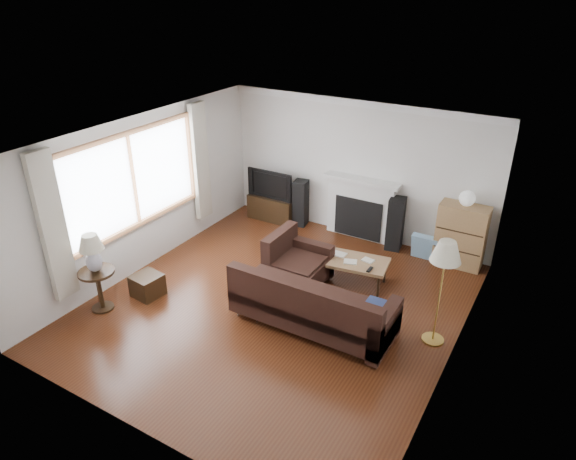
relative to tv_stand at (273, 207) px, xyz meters
The scene contains 17 objects.
room 3.15m from the tv_stand, 56.84° to the right, with size 5.10×5.60×2.54m.
window 3.11m from the tv_stand, 106.83° to the right, with size 0.12×2.74×1.54m, color brown.
curtain_near 4.44m from the tv_stand, 100.30° to the right, with size 0.10×0.35×2.10m, color beige.
curtain_far 1.82m from the tv_stand, 123.02° to the right, with size 0.10×0.35×2.10m, color beige.
fireplace 1.82m from the tv_stand, ahead, with size 1.40×0.26×1.15m, color white.
tv_stand is the anchor object (origin of this frame).
television 0.52m from the tv_stand, ahead, with size 0.96×0.13×0.55m, color black.
speaker_left 0.63m from the tv_stand, ahead, with size 0.25×0.30×0.90m, color black.
speaker_right 2.51m from the tv_stand, ahead, with size 0.26×0.32×0.95m, color black.
bookshelf 3.63m from the tv_stand, ahead, with size 0.78×0.37×1.07m, color #9D7649.
globe_lamp 3.74m from the tv_stand, ahead, with size 0.25×0.25×0.25m, color white.
sectional_sofa 3.56m from the tv_stand, 49.30° to the right, with size 2.43×1.78×0.78m, color black.
coffee_table 2.73m from the tv_stand, 31.38° to the right, with size 1.09×0.60×0.43m, color olive.
footstool 3.29m from the tv_stand, 93.42° to the right, with size 0.40×0.40×0.34m, color black.
floor_lamp 4.45m from the tv_stand, 29.31° to the right, with size 0.38×0.38×1.49m, color #B99340.
side_table 3.92m from the tv_stand, 97.58° to the right, with size 0.51×0.51×0.64m, color black.
table_lamp 3.98m from the tv_stand, 97.58° to the right, with size 0.35×0.35×0.56m, color silver.
Camera 1 is at (3.32, -5.36, 4.38)m, focal length 32.00 mm.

